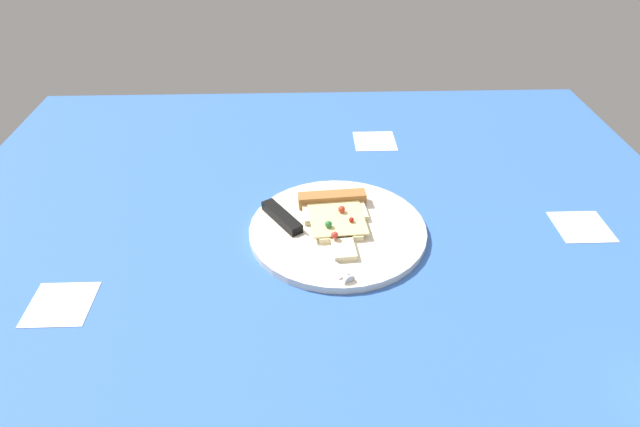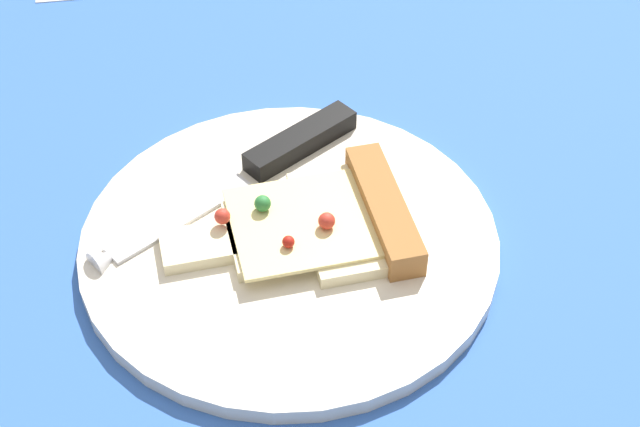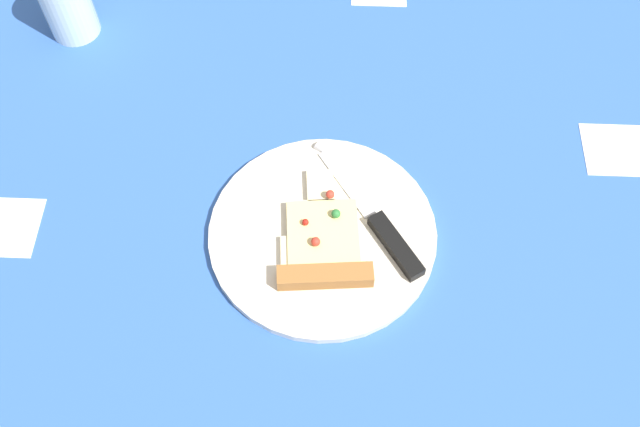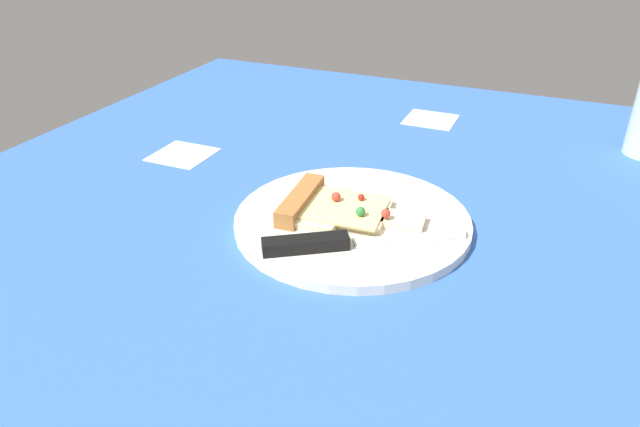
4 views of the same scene
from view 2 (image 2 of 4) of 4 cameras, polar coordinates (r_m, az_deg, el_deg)
The scene contains 4 objects.
ground_plane at distance 72.08cm, azimuth -8.15°, elevation -1.83°, with size 137.04×137.04×3.00cm.
plate at distance 68.56cm, azimuth -1.84°, elevation -1.73°, with size 29.93×29.93×1.26cm, color silver.
pizza_slice at distance 67.95cm, azimuth 0.25°, elevation -0.52°, with size 12.18×18.00×2.51cm.
knife at distance 72.64cm, azimuth -3.88°, elevation 2.71°, with size 14.91×21.22×2.45cm.
Camera 2 is at (-50.59, -2.48, 49.78)cm, focal length 53.56 mm.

